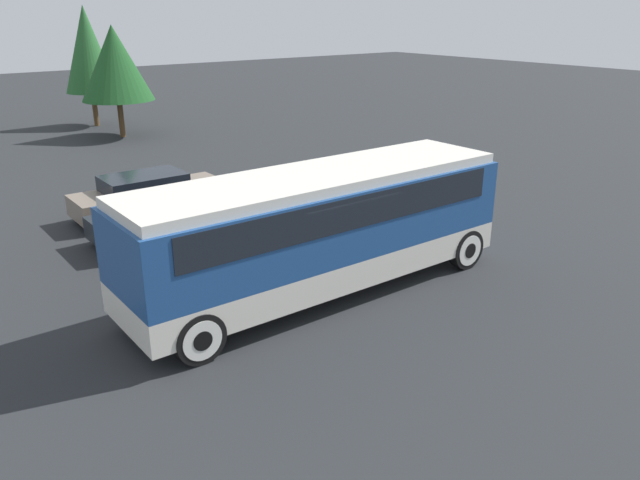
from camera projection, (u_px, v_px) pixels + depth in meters
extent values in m
plane|color=#26282B|center=(320.00, 292.00, 14.64)|extent=(120.00, 120.00, 0.00)
cube|color=silver|center=(320.00, 261.00, 14.37)|extent=(9.27, 2.43, 0.67)
cube|color=navy|center=(320.00, 216.00, 13.98)|extent=(9.27, 2.43, 1.56)
cube|color=black|center=(320.00, 199.00, 13.85)|extent=(8.16, 2.47, 0.70)
cube|color=silver|center=(320.00, 177.00, 13.67)|extent=(9.09, 2.23, 0.22)
cube|color=navy|center=(454.00, 192.00, 16.61)|extent=(0.36, 2.33, 1.78)
cylinder|color=black|center=(466.00, 249.00, 15.81)|extent=(1.02, 0.28, 1.02)
cylinder|color=silver|center=(466.00, 249.00, 15.81)|extent=(0.80, 0.30, 0.80)
cylinder|color=black|center=(466.00, 249.00, 15.81)|extent=(0.39, 0.32, 0.39)
cylinder|color=black|center=(404.00, 226.00, 17.45)|extent=(1.02, 0.28, 1.02)
cylinder|color=silver|center=(404.00, 226.00, 17.45)|extent=(0.80, 0.30, 0.80)
cylinder|color=black|center=(404.00, 226.00, 17.45)|extent=(0.39, 0.32, 0.39)
cylinder|color=black|center=(199.00, 338.00, 11.56)|extent=(1.02, 0.28, 1.02)
cylinder|color=silver|center=(199.00, 338.00, 11.56)|extent=(0.80, 0.30, 0.80)
cylinder|color=black|center=(199.00, 338.00, 11.56)|extent=(0.39, 0.32, 0.39)
cylinder|color=black|center=(151.00, 297.00, 13.21)|extent=(1.02, 0.28, 1.02)
cylinder|color=silver|center=(151.00, 297.00, 13.21)|extent=(0.80, 0.30, 0.80)
cylinder|color=black|center=(151.00, 297.00, 13.21)|extent=(0.39, 0.32, 0.39)
cube|color=#7A6B5B|center=(151.00, 198.00, 19.87)|extent=(4.79, 1.72, 0.64)
cube|color=black|center=(144.00, 182.00, 19.56)|extent=(2.49, 1.55, 0.47)
cylinder|color=black|center=(217.00, 200.00, 20.47)|extent=(0.66, 0.22, 0.66)
cylinder|color=black|center=(217.00, 200.00, 20.47)|extent=(0.25, 0.26, 0.25)
cylinder|color=black|center=(195.00, 190.00, 21.62)|extent=(0.66, 0.22, 0.66)
cylinder|color=black|center=(195.00, 190.00, 21.62)|extent=(0.25, 0.26, 0.25)
cylinder|color=black|center=(100.00, 223.00, 18.28)|extent=(0.66, 0.22, 0.66)
cylinder|color=black|center=(100.00, 223.00, 18.28)|extent=(0.25, 0.26, 0.25)
cylinder|color=black|center=(83.00, 210.00, 19.43)|extent=(0.66, 0.22, 0.66)
cylinder|color=black|center=(83.00, 210.00, 19.43)|extent=(0.25, 0.26, 0.25)
cube|color=black|center=(175.00, 220.00, 17.89)|extent=(4.59, 1.88, 0.61)
cube|color=black|center=(167.00, 203.00, 17.60)|extent=(2.39, 1.69, 0.46)
cylinder|color=black|center=(246.00, 222.00, 18.38)|extent=(0.64, 0.22, 0.64)
cylinder|color=black|center=(246.00, 222.00, 18.38)|extent=(0.25, 0.26, 0.25)
cylinder|color=black|center=(218.00, 208.00, 19.65)|extent=(0.64, 0.22, 0.64)
cylinder|color=black|center=(218.00, 208.00, 19.65)|extent=(0.25, 0.26, 0.25)
cylinder|color=black|center=(124.00, 250.00, 16.29)|extent=(0.64, 0.22, 0.64)
cylinder|color=black|center=(124.00, 250.00, 16.29)|extent=(0.25, 0.26, 0.25)
cylinder|color=black|center=(102.00, 232.00, 17.55)|extent=(0.64, 0.22, 0.64)
cylinder|color=black|center=(102.00, 232.00, 17.55)|extent=(0.25, 0.26, 0.25)
cylinder|color=brown|center=(121.00, 119.00, 31.83)|extent=(0.28, 0.28, 1.86)
cone|color=#1E5123|center=(115.00, 63.00, 30.87)|extent=(3.56, 3.56, 3.64)
cylinder|color=brown|center=(95.00, 109.00, 34.79)|extent=(0.28, 0.28, 1.86)
cone|color=#28602D|center=(88.00, 49.00, 33.66)|extent=(2.77, 2.77, 4.55)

